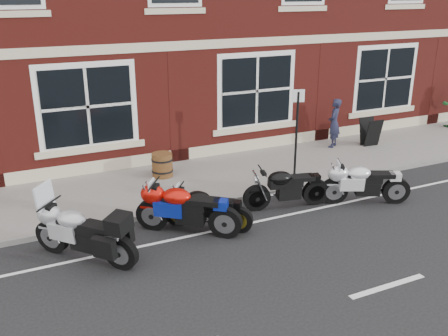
{
  "coord_description": "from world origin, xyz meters",
  "views": [
    {
      "loc": [
        -5.74,
        -8.49,
        4.84
      ],
      "look_at": [
        -0.96,
        1.6,
        0.83
      ],
      "focal_mm": 40.0,
      "sensor_mm": 36.0,
      "label": 1
    }
  ],
  "objects_px": {
    "moto_sport_black": "(206,207)",
    "a_board_sign": "(370,132)",
    "moto_naked_black": "(285,186)",
    "parking_sign": "(297,127)",
    "pedestrian_left": "(334,123)",
    "moto_sport_red": "(186,207)",
    "barrel_planter": "(162,165)",
    "moto_touring_silver": "(82,230)",
    "moto_sport_silver": "(363,182)"
  },
  "relations": [
    {
      "from": "moto_touring_silver",
      "to": "moto_naked_black",
      "type": "relative_size",
      "value": 0.86
    },
    {
      "from": "pedestrian_left",
      "to": "moto_sport_red",
      "type": "bearing_deg",
      "value": -10.44
    },
    {
      "from": "a_board_sign",
      "to": "barrel_planter",
      "type": "relative_size",
      "value": 1.39
    },
    {
      "from": "moto_touring_silver",
      "to": "parking_sign",
      "type": "distance_m",
      "value": 6.3
    },
    {
      "from": "moto_sport_black",
      "to": "moto_sport_silver",
      "type": "bearing_deg",
      "value": -55.81
    },
    {
      "from": "moto_sport_red",
      "to": "parking_sign",
      "type": "relative_size",
      "value": 0.81
    },
    {
      "from": "moto_sport_silver",
      "to": "barrel_planter",
      "type": "distance_m",
      "value": 5.18
    },
    {
      "from": "moto_sport_black",
      "to": "barrel_planter",
      "type": "relative_size",
      "value": 2.48
    },
    {
      "from": "moto_sport_black",
      "to": "moto_naked_black",
      "type": "height_order",
      "value": "moto_naked_black"
    },
    {
      "from": "moto_sport_black",
      "to": "barrel_planter",
      "type": "bearing_deg",
      "value": 38.02
    },
    {
      "from": "moto_sport_red",
      "to": "moto_sport_black",
      "type": "bearing_deg",
      "value": -49.71
    },
    {
      "from": "moto_sport_black",
      "to": "pedestrian_left",
      "type": "distance_m",
      "value": 6.73
    },
    {
      "from": "a_board_sign",
      "to": "barrel_planter",
      "type": "bearing_deg",
      "value": -177.04
    },
    {
      "from": "moto_sport_black",
      "to": "moto_naked_black",
      "type": "bearing_deg",
      "value": -44.36
    },
    {
      "from": "a_board_sign",
      "to": "parking_sign",
      "type": "height_order",
      "value": "parking_sign"
    },
    {
      "from": "pedestrian_left",
      "to": "moto_naked_black",
      "type": "bearing_deg",
      "value": 1.24
    },
    {
      "from": "moto_sport_red",
      "to": "a_board_sign",
      "type": "relative_size",
      "value": 2.11
    },
    {
      "from": "moto_touring_silver",
      "to": "pedestrian_left",
      "type": "distance_m",
      "value": 9.15
    },
    {
      "from": "a_board_sign",
      "to": "moto_touring_silver",
      "type": "bearing_deg",
      "value": -157.43
    },
    {
      "from": "moto_naked_black",
      "to": "a_board_sign",
      "type": "bearing_deg",
      "value": -49.05
    },
    {
      "from": "parking_sign",
      "to": "moto_sport_red",
      "type": "bearing_deg",
      "value": -136.26
    },
    {
      "from": "moto_sport_silver",
      "to": "pedestrian_left",
      "type": "relative_size",
      "value": 1.29
    },
    {
      "from": "moto_touring_silver",
      "to": "moto_sport_red",
      "type": "relative_size",
      "value": 0.96
    },
    {
      "from": "barrel_planter",
      "to": "parking_sign",
      "type": "distance_m",
      "value": 3.69
    },
    {
      "from": "moto_sport_black",
      "to": "parking_sign",
      "type": "height_order",
      "value": "parking_sign"
    },
    {
      "from": "parking_sign",
      "to": "barrel_planter",
      "type": "bearing_deg",
      "value": 175.82
    },
    {
      "from": "moto_naked_black",
      "to": "parking_sign",
      "type": "height_order",
      "value": "parking_sign"
    },
    {
      "from": "moto_sport_silver",
      "to": "pedestrian_left",
      "type": "bearing_deg",
      "value": -2.32
    },
    {
      "from": "moto_sport_black",
      "to": "pedestrian_left",
      "type": "relative_size",
      "value": 1.02
    },
    {
      "from": "a_board_sign",
      "to": "barrel_planter",
      "type": "distance_m",
      "value": 6.9
    },
    {
      "from": "moto_sport_red",
      "to": "barrel_planter",
      "type": "relative_size",
      "value": 2.93
    },
    {
      "from": "moto_naked_black",
      "to": "pedestrian_left",
      "type": "height_order",
      "value": "pedestrian_left"
    },
    {
      "from": "moto_sport_black",
      "to": "moto_touring_silver",
      "type": "bearing_deg",
      "value": 133.57
    },
    {
      "from": "moto_sport_red",
      "to": "pedestrian_left",
      "type": "bearing_deg",
      "value": -23.2
    },
    {
      "from": "moto_sport_black",
      "to": "pedestrian_left",
      "type": "xyz_separation_m",
      "value": [
        5.82,
        3.35,
        0.39
      ]
    },
    {
      "from": "a_board_sign",
      "to": "moto_sport_black",
      "type": "bearing_deg",
      "value": -152.63
    },
    {
      "from": "a_board_sign",
      "to": "barrel_planter",
      "type": "height_order",
      "value": "a_board_sign"
    },
    {
      "from": "pedestrian_left",
      "to": "a_board_sign",
      "type": "distance_m",
      "value": 1.26
    },
    {
      "from": "moto_touring_silver",
      "to": "moto_sport_silver",
      "type": "relative_size",
      "value": 0.9
    },
    {
      "from": "moto_sport_silver",
      "to": "parking_sign",
      "type": "distance_m",
      "value": 2.33
    },
    {
      "from": "moto_sport_red",
      "to": "pedestrian_left",
      "type": "relative_size",
      "value": 1.21
    },
    {
      "from": "moto_naked_black",
      "to": "barrel_planter",
      "type": "distance_m",
      "value": 3.53
    },
    {
      "from": "moto_sport_black",
      "to": "a_board_sign",
      "type": "height_order",
      "value": "a_board_sign"
    },
    {
      "from": "moto_sport_silver",
      "to": "parking_sign",
      "type": "xyz_separation_m",
      "value": [
        -0.57,
        2.07,
        0.91
      ]
    },
    {
      "from": "pedestrian_left",
      "to": "parking_sign",
      "type": "xyz_separation_m",
      "value": [
        -2.49,
        -1.63,
        0.57
      ]
    },
    {
      "from": "moto_sport_silver",
      "to": "moto_naked_black",
      "type": "xyz_separation_m",
      "value": [
        -1.82,
        0.58,
        -0.01
      ]
    },
    {
      "from": "pedestrian_left",
      "to": "barrel_planter",
      "type": "relative_size",
      "value": 2.42
    },
    {
      "from": "pedestrian_left",
      "to": "a_board_sign",
      "type": "bearing_deg",
      "value": 122.39
    },
    {
      "from": "pedestrian_left",
      "to": "parking_sign",
      "type": "relative_size",
      "value": 0.67
    },
    {
      "from": "moto_naked_black",
      "to": "moto_touring_silver",
      "type": "bearing_deg",
      "value": 106.87
    }
  ]
}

